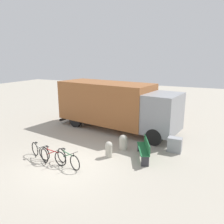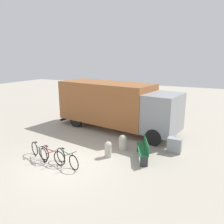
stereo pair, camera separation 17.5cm
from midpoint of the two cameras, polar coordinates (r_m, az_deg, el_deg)
The scene contains 9 objects.
ground_plane at distance 10.18m, azimuth -11.27°, elevation -13.37°, with size 60.00×60.00×0.00m, color #A8A091.
delivery_truck at distance 14.20m, azimuth 1.22°, elevation 2.10°, with size 8.46×3.78×3.07m.
park_bench at distance 10.45m, azimuth 8.80°, elevation -9.41°, with size 1.05×1.70×0.93m.
bicycle_near at distance 10.94m, azimuth -18.08°, elevation -9.72°, with size 1.58×0.71×0.76m.
bicycle_middle at distance 10.37m, azimuth -15.10°, elevation -10.86°, with size 1.68×0.44×0.76m.
bicycle_far at distance 9.94m, azimuth -11.18°, elevation -11.75°, with size 1.60×0.66×0.76m.
bollard_near_bench at distance 10.54m, azimuth -0.54°, elevation -9.55°, with size 0.34×0.34×0.78m.
bollard_far_bench at distance 11.35m, azimuth 3.29°, elevation -7.78°, with size 0.43×0.43×0.80m.
utility_box at distance 11.53m, azimuth 16.40°, elevation -8.29°, with size 0.69×0.44×0.75m.
Camera 2 is at (5.67, -7.10, 4.63)m, focal length 35.00 mm.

